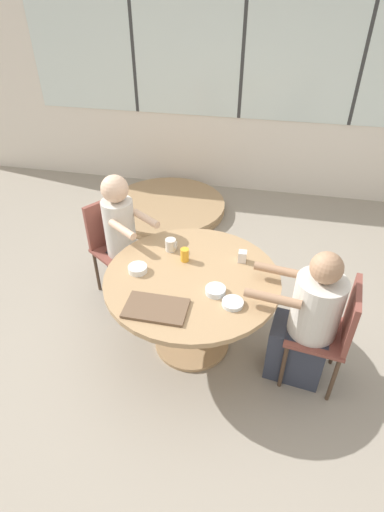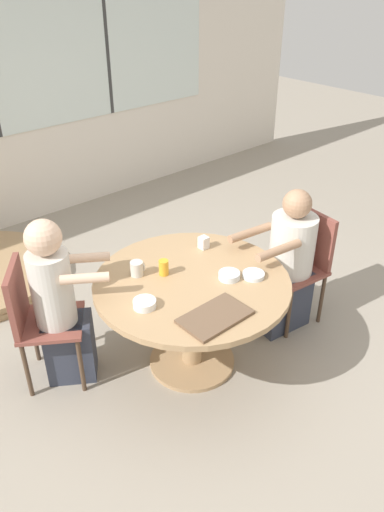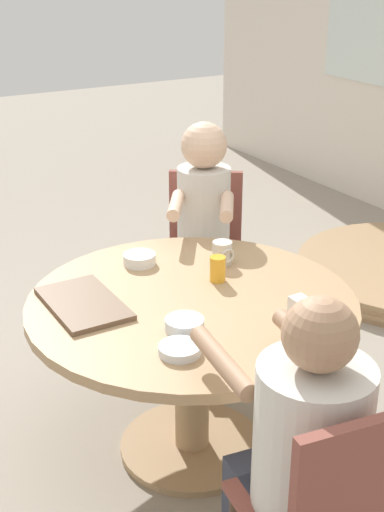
{
  "view_description": "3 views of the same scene",
  "coord_description": "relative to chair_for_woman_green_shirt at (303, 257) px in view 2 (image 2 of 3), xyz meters",
  "views": [
    {
      "loc": [
        0.45,
        -2.16,
        2.52
      ],
      "look_at": [
        0.0,
        0.0,
        0.88
      ],
      "focal_mm": 28.0,
      "sensor_mm": 36.0,
      "label": 1
    },
    {
      "loc": [
        -1.75,
        -1.98,
        2.49
      ],
      "look_at": [
        0.0,
        0.0,
        0.88
      ],
      "focal_mm": 35.0,
      "sensor_mm": 36.0,
      "label": 2
    },
    {
      "loc": [
        2.1,
        -1.23,
        1.94
      ],
      "look_at": [
        0.0,
        0.0,
        0.88
      ],
      "focal_mm": 50.0,
      "sensor_mm": 36.0,
      "label": 3
    }
  ],
  "objects": [
    {
      "name": "bowl_fruit",
      "position": [
        -0.68,
        -0.1,
        0.19
      ],
      "size": [
        0.14,
        0.14,
        0.03
      ],
      "color": "silver",
      "rests_on": "dining_table"
    },
    {
      "name": "coffee_mug",
      "position": [
        -1.22,
        0.42,
        0.22
      ],
      "size": [
        0.09,
        0.08,
        0.1
      ],
      "color": "beige",
      "rests_on": "dining_table"
    },
    {
      "name": "chair_for_woman_green_shirt",
      "position": [
        0.0,
        0.0,
        0.0
      ],
      "size": [
        0.45,
        0.45,
        0.88
      ],
      "rotation": [
        0.0,
        0.0,
        1.43
      ],
      "color": "brown",
      "rests_on": "ground_plane"
    },
    {
      "name": "bowl_cereal",
      "position": [
        -1.39,
        0.11,
        0.19
      ],
      "size": [
        0.14,
        0.14,
        0.05
      ],
      "color": "white",
      "rests_on": "dining_table"
    },
    {
      "name": "juice_glass",
      "position": [
        -1.09,
        0.31,
        0.22
      ],
      "size": [
        0.06,
        0.06,
        0.1
      ],
      "color": "gold",
      "rests_on": "dining_table"
    },
    {
      "name": "ground_plane",
      "position": [
        -1.0,
        0.14,
        -0.53
      ],
      "size": [
        16.0,
        16.0,
        0.0
      ],
      "primitive_type": "plane",
      "color": "gray"
    },
    {
      "name": "person_woman_green_shirt",
      "position": [
        -0.17,
        0.02,
        -0.04
      ],
      "size": [
        0.65,
        0.4,
        1.11
      ],
      "rotation": [
        0.0,
        0.0,
        1.43
      ],
      "color": "#333847",
      "rests_on": "ground_plane"
    },
    {
      "name": "dining_table",
      "position": [
        -1.0,
        0.14,
        0.02
      ],
      "size": [
        1.27,
        1.27,
        0.7
      ],
      "color": "tan",
      "rests_on": "ground_plane"
    },
    {
      "name": "chair_for_man_blue_shirt",
      "position": [
        -1.83,
        0.7,
        0.0
      ],
      "size": [
        0.56,
        0.56,
        0.88
      ],
      "rotation": [
        0.0,
        0.0,
        -2.17
      ],
      "color": "brown",
      "rests_on": "ground_plane"
    },
    {
      "name": "bowl_white_shallow",
      "position": [
        -0.8,
        -0.01,
        0.19
      ],
      "size": [
        0.14,
        0.14,
        0.04
      ],
      "color": "silver",
      "rests_on": "dining_table"
    },
    {
      "name": "food_tray_dark",
      "position": [
        -1.16,
        -0.24,
        0.18
      ],
      "size": [
        0.41,
        0.25,
        0.02
      ],
      "color": "brown",
      "rests_on": "dining_table"
    },
    {
      "name": "milk_carton_small",
      "position": [
        -0.66,
        0.39,
        0.21
      ],
      "size": [
        0.06,
        0.06,
        0.09
      ],
      "color": "silver",
      "rests_on": "dining_table"
    },
    {
      "name": "person_man_blue_shirt",
      "position": [
        -1.7,
        0.61,
        0.03
      ],
      "size": [
        0.54,
        0.48,
        1.19
      ],
      "rotation": [
        0.0,
        0.0,
        -2.17
      ],
      "color": "#333847",
      "rests_on": "ground_plane"
    }
  ]
}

